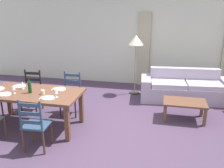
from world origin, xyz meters
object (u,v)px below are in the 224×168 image
at_px(dining_chair_far_left, 32,91).
at_px(dining_chair_near_right, 35,125).
at_px(wine_glass_near_left, 14,88).
at_px(standing_lamp, 136,44).
at_px(dining_chair_far_right, 71,94).
at_px(wine_glass_near_right, 56,92).
at_px(coffee_cup_primary, 43,92).
at_px(coffee_table, 185,104).
at_px(dining_table, 34,96).
at_px(wine_glass_far_left, 22,84).
at_px(couch, 185,89).
at_px(wine_bottle, 30,87).

bearing_deg(dining_chair_far_left, dining_chair_near_right, -58.27).
distance_m(wine_glass_near_left, standing_lamp, 3.30).
height_order(dining_chair_far_left, dining_chair_far_right, same).
bearing_deg(dining_chair_far_right, wine_glass_near_right, -84.28).
xyz_separation_m(coffee_cup_primary, coffee_table, (2.73, 1.06, -0.44)).
xyz_separation_m(dining_table, dining_chair_far_left, (-0.47, 0.72, -0.19)).
height_order(wine_glass_near_right, wine_glass_far_left, same).
bearing_deg(wine_glass_far_left, coffee_table, 14.54).
bearing_deg(dining_chair_near_right, dining_table, 120.10).
xyz_separation_m(dining_chair_near_right, wine_glass_far_left, (-0.75, 0.90, 0.38)).
xyz_separation_m(dining_chair_far_left, couch, (3.55, 1.48, -0.19)).
xyz_separation_m(dining_chair_far_left, wine_glass_near_left, (0.15, -0.86, 0.38)).
distance_m(dining_chair_near_right, wine_bottle, 0.94).
bearing_deg(wine_glass_near_right, dining_chair_near_right, -101.91).
bearing_deg(wine_bottle, coffee_cup_primary, -4.51).
bearing_deg(coffee_cup_primary, wine_glass_far_left, 159.77).
bearing_deg(wine_glass_near_left, coffee_cup_primary, 7.22).
distance_m(dining_table, wine_glass_near_right, 0.62).
height_order(wine_bottle, wine_glass_near_left, wine_bottle).
distance_m(wine_glass_near_left, wine_glass_far_left, 0.28).
distance_m(dining_chair_near_right, dining_chair_far_left, 1.74).
xyz_separation_m(coffee_table, standing_lamp, (-1.25, 1.40, 1.06)).
height_order(dining_chair_near_right, coffee_cup_primary, dining_chair_near_right).
xyz_separation_m(dining_table, coffee_cup_primary, (0.25, -0.07, 0.13)).
distance_m(coffee_cup_primary, couch, 3.66).
distance_m(wine_bottle, coffee_table, 3.23).
relative_size(dining_table, couch, 0.81).
relative_size(coffee_cup_primary, couch, 0.04).
distance_m(dining_chair_near_right, coffee_table, 3.09).
xyz_separation_m(dining_chair_far_right, wine_bottle, (-0.51, -0.81, 0.39)).
xyz_separation_m(dining_chair_near_right, standing_lamp, (1.29, 3.15, 0.93)).
relative_size(dining_table, wine_glass_near_right, 11.80).
distance_m(dining_chair_far_right, wine_glass_far_left, 1.07).
height_order(dining_chair_far_left, standing_lamp, standing_lamp).
bearing_deg(dining_chair_far_left, coffee_table, 4.45).
bearing_deg(dining_chair_far_left, coffee_cup_primary, -47.39).
bearing_deg(couch, wine_bottle, -144.06).
bearing_deg(standing_lamp, dining_table, -125.92).
bearing_deg(coffee_table, wine_glass_near_left, -161.12).
relative_size(wine_bottle, coffee_table, 0.35).
bearing_deg(dining_chair_near_right, coffee_table, 34.56).
relative_size(dining_chair_far_right, coffee_table, 1.07).
relative_size(dining_chair_far_left, wine_glass_near_right, 5.96).
relative_size(dining_chair_far_left, coffee_table, 1.07).
bearing_deg(wine_glass_far_left, wine_glass_near_left, -93.19).
height_order(coffee_cup_primary, coffee_table, coffee_cup_primary).
distance_m(dining_chair_near_right, couch, 3.97).
height_order(dining_chair_far_right, wine_glass_near_left, dining_chair_far_right).
height_order(dining_chair_far_left, coffee_cup_primary, dining_chair_far_left).
bearing_deg(coffee_cup_primary, coffee_table, 21.16).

